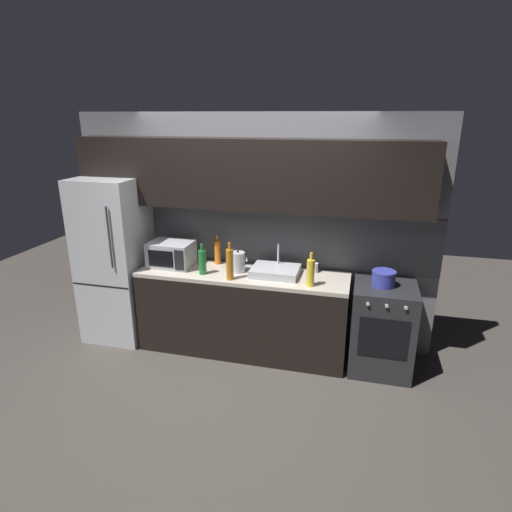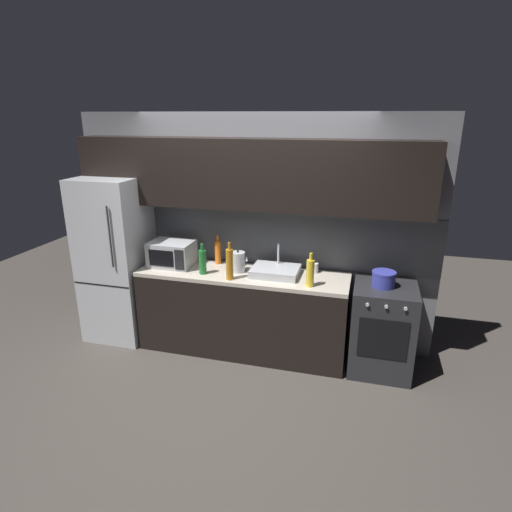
{
  "view_description": "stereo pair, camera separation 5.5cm",
  "coord_description": "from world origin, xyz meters",
  "px_view_note": "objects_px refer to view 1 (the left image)",
  "views": [
    {
      "loc": [
        1.16,
        -3.08,
        2.47
      ],
      "look_at": [
        0.15,
        0.9,
        1.1
      ],
      "focal_mm": 29.81,
      "sensor_mm": 36.0,
      "label": 1
    },
    {
      "loc": [
        1.22,
        -3.07,
        2.47
      ],
      "look_at": [
        0.15,
        0.9,
        1.1
      ],
      "focal_mm": 29.81,
      "sensor_mm": 36.0,
      "label": 2
    }
  ],
  "objects_px": {
    "refrigerator": "(116,260)",
    "wine_bottle_yellow": "(311,272)",
    "oven_range": "(382,328)",
    "kettle": "(238,262)",
    "cooking_pot": "(384,278)",
    "wine_bottle_green": "(202,262)",
    "wine_bottle_amber": "(230,264)",
    "microwave": "(171,254)",
    "mug_blue": "(239,262)",
    "wine_bottle_orange": "(218,252)",
    "mug_white": "(314,268)"
  },
  "relations": [
    {
      "from": "oven_range",
      "to": "microwave",
      "type": "relative_size",
      "value": 1.96
    },
    {
      "from": "refrigerator",
      "to": "wine_bottle_yellow",
      "type": "bearing_deg",
      "value": -4.58
    },
    {
      "from": "wine_bottle_orange",
      "to": "mug_blue",
      "type": "relative_size",
      "value": 3.55
    },
    {
      "from": "refrigerator",
      "to": "kettle",
      "type": "bearing_deg",
      "value": 0.91
    },
    {
      "from": "mug_white",
      "to": "cooking_pot",
      "type": "distance_m",
      "value": 0.72
    },
    {
      "from": "wine_bottle_amber",
      "to": "mug_blue",
      "type": "relative_size",
      "value": 4.16
    },
    {
      "from": "wine_bottle_amber",
      "to": "mug_white",
      "type": "bearing_deg",
      "value": 27.63
    },
    {
      "from": "wine_bottle_yellow",
      "to": "mug_white",
      "type": "distance_m",
      "value": 0.39
    },
    {
      "from": "cooking_pot",
      "to": "mug_blue",
      "type": "bearing_deg",
      "value": 172.11
    },
    {
      "from": "wine_bottle_orange",
      "to": "wine_bottle_amber",
      "type": "xyz_separation_m",
      "value": [
        0.27,
        -0.42,
        0.03
      ]
    },
    {
      "from": "microwave",
      "to": "wine_bottle_amber",
      "type": "height_order",
      "value": "wine_bottle_amber"
    },
    {
      "from": "wine_bottle_amber",
      "to": "microwave",
      "type": "bearing_deg",
      "value": 162.97
    },
    {
      "from": "microwave",
      "to": "refrigerator",
      "type": "bearing_deg",
      "value": -178.45
    },
    {
      "from": "cooking_pot",
      "to": "wine_bottle_green",
      "type": "bearing_deg",
      "value": -175.94
    },
    {
      "from": "kettle",
      "to": "wine_bottle_green",
      "type": "relative_size",
      "value": 0.74
    },
    {
      "from": "oven_range",
      "to": "microwave",
      "type": "distance_m",
      "value": 2.32
    },
    {
      "from": "microwave",
      "to": "wine_bottle_amber",
      "type": "xyz_separation_m",
      "value": [
        0.74,
        -0.23,
        0.03
      ]
    },
    {
      "from": "kettle",
      "to": "mug_white",
      "type": "xyz_separation_m",
      "value": [
        0.78,
        0.18,
        -0.06
      ]
    },
    {
      "from": "oven_range",
      "to": "mug_white",
      "type": "relative_size",
      "value": 8.82
    },
    {
      "from": "oven_range",
      "to": "wine_bottle_amber",
      "type": "xyz_separation_m",
      "value": [
        -1.51,
        -0.21,
        0.61
      ]
    },
    {
      "from": "mug_white",
      "to": "cooking_pot",
      "type": "bearing_deg",
      "value": -16.74
    },
    {
      "from": "mug_blue",
      "to": "wine_bottle_orange",
      "type": "bearing_deg",
      "value": 179.77
    },
    {
      "from": "wine_bottle_orange",
      "to": "wine_bottle_amber",
      "type": "height_order",
      "value": "wine_bottle_amber"
    },
    {
      "from": "wine_bottle_yellow",
      "to": "refrigerator",
      "type": "bearing_deg",
      "value": 175.42
    },
    {
      "from": "wine_bottle_green",
      "to": "wine_bottle_amber",
      "type": "distance_m",
      "value": 0.33
    },
    {
      "from": "wine_bottle_green",
      "to": "wine_bottle_amber",
      "type": "relative_size",
      "value": 0.84
    },
    {
      "from": "kettle",
      "to": "wine_bottle_green",
      "type": "height_order",
      "value": "wine_bottle_green"
    },
    {
      "from": "microwave",
      "to": "wine_bottle_orange",
      "type": "bearing_deg",
      "value": 22.64
    },
    {
      "from": "kettle",
      "to": "wine_bottle_yellow",
      "type": "xyz_separation_m",
      "value": [
        0.78,
        -0.2,
        0.03
      ]
    },
    {
      "from": "wine_bottle_yellow",
      "to": "mug_blue",
      "type": "relative_size",
      "value": 3.63
    },
    {
      "from": "wine_bottle_yellow",
      "to": "wine_bottle_amber",
      "type": "xyz_separation_m",
      "value": [
        -0.8,
        -0.03,
        0.02
      ]
    },
    {
      "from": "refrigerator",
      "to": "wine_bottle_orange",
      "type": "distance_m",
      "value": 1.17
    },
    {
      "from": "kettle",
      "to": "wine_bottle_amber",
      "type": "bearing_deg",
      "value": -93.8
    },
    {
      "from": "microwave",
      "to": "mug_white",
      "type": "relative_size",
      "value": 4.51
    },
    {
      "from": "refrigerator",
      "to": "wine_bottle_green",
      "type": "relative_size",
      "value": 5.69
    },
    {
      "from": "oven_range",
      "to": "mug_white",
      "type": "bearing_deg",
      "value": 163.87
    },
    {
      "from": "wine_bottle_orange",
      "to": "mug_white",
      "type": "distance_m",
      "value": 1.07
    },
    {
      "from": "refrigerator",
      "to": "wine_bottle_yellow",
      "type": "distance_m",
      "value": 2.23
    },
    {
      "from": "oven_range",
      "to": "microwave",
      "type": "height_order",
      "value": "microwave"
    },
    {
      "from": "refrigerator",
      "to": "kettle",
      "type": "relative_size",
      "value": 7.72
    },
    {
      "from": "wine_bottle_orange",
      "to": "wine_bottle_green",
      "type": "xyz_separation_m",
      "value": [
        -0.05,
        -0.34,
        -0.0
      ]
    },
    {
      "from": "microwave",
      "to": "cooking_pot",
      "type": "xyz_separation_m",
      "value": [
        2.22,
        -0.02,
        -0.06
      ]
    },
    {
      "from": "refrigerator",
      "to": "microwave",
      "type": "relative_size",
      "value": 4.0
    },
    {
      "from": "oven_range",
      "to": "kettle",
      "type": "height_order",
      "value": "kettle"
    },
    {
      "from": "mug_blue",
      "to": "mug_white",
      "type": "height_order",
      "value": "mug_white"
    },
    {
      "from": "mug_white",
      "to": "oven_range",
      "type": "bearing_deg",
      "value": -16.13
    },
    {
      "from": "mug_white",
      "to": "cooking_pot",
      "type": "relative_size",
      "value": 0.45
    },
    {
      "from": "kettle",
      "to": "cooking_pot",
      "type": "bearing_deg",
      "value": -0.88
    },
    {
      "from": "oven_range",
      "to": "wine_bottle_orange",
      "type": "bearing_deg",
      "value": 173.25
    },
    {
      "from": "mug_blue",
      "to": "mug_white",
      "type": "distance_m",
      "value": 0.82
    }
  ]
}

